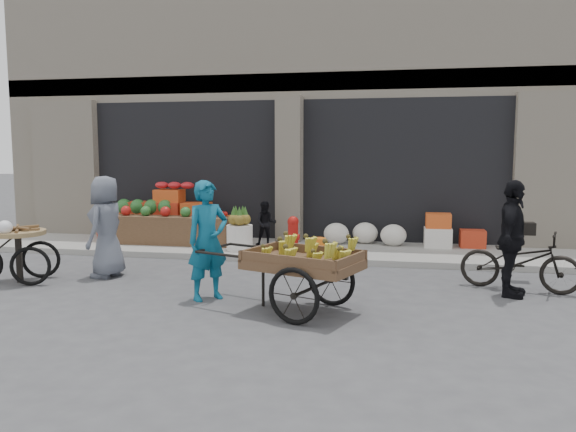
% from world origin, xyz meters
% --- Properties ---
extents(ground, '(80.00, 80.00, 0.00)m').
position_xyz_m(ground, '(0.00, 0.00, 0.00)').
color(ground, '#424244').
rests_on(ground, ground).
extents(sidewalk, '(18.00, 2.20, 0.12)m').
position_xyz_m(sidewalk, '(0.00, 4.10, 0.06)').
color(sidewalk, gray).
rests_on(sidewalk, ground).
extents(building, '(14.00, 6.45, 7.00)m').
position_xyz_m(building, '(0.00, 8.03, 3.37)').
color(building, beige).
rests_on(building, ground).
extents(fruit_display, '(3.10, 1.12, 1.24)m').
position_xyz_m(fruit_display, '(-2.48, 4.38, 0.67)').
color(fruit_display, red).
rests_on(fruit_display, sidewalk).
extents(pineapple_bin, '(0.52, 0.52, 0.50)m').
position_xyz_m(pineapple_bin, '(-0.75, 3.60, 0.37)').
color(pineapple_bin, silver).
rests_on(pineapple_bin, sidewalk).
extents(fire_hydrant, '(0.22, 0.22, 0.71)m').
position_xyz_m(fire_hydrant, '(0.35, 3.55, 0.50)').
color(fire_hydrant, '#A5140F').
rests_on(fire_hydrant, sidewalk).
extents(orange_bucket, '(0.32, 0.32, 0.30)m').
position_xyz_m(orange_bucket, '(0.85, 3.50, 0.27)').
color(orange_bucket, orange).
rests_on(orange_bucket, sidewalk).
extents(right_bay_goods, '(3.35, 0.60, 0.70)m').
position_xyz_m(right_bay_goods, '(2.61, 4.70, 0.41)').
color(right_bay_goods, silver).
rests_on(right_bay_goods, sidewalk).
extents(seated_person, '(0.51, 0.43, 0.93)m').
position_xyz_m(seated_person, '(-0.35, 4.20, 0.58)').
color(seated_person, black).
rests_on(seated_person, sidewalk).
extents(banana_cart, '(2.56, 1.68, 1.00)m').
position_xyz_m(banana_cart, '(1.12, -0.11, 0.73)').
color(banana_cart, brown).
rests_on(banana_cart, ground).
extents(vendor_woman, '(0.72, 0.72, 1.69)m').
position_xyz_m(vendor_woman, '(-0.26, 0.28, 0.84)').
color(vendor_woman, '#0F5978').
rests_on(vendor_woman, ground).
extents(tricycle_cart, '(1.45, 1.07, 0.95)m').
position_xyz_m(tricycle_cart, '(-3.58, 0.69, 0.57)').
color(tricycle_cart, '#9E7F51').
rests_on(tricycle_cart, ground).
extents(vendor_grey, '(0.57, 0.85, 1.69)m').
position_xyz_m(vendor_grey, '(-2.39, 1.34, 0.84)').
color(vendor_grey, slate).
rests_on(vendor_grey, ground).
extents(bicycle, '(1.81, 1.06, 0.90)m').
position_xyz_m(bicycle, '(4.16, 1.67, 0.45)').
color(bicycle, black).
rests_on(bicycle, ground).
extents(cyclist, '(0.68, 1.06, 1.68)m').
position_xyz_m(cyclist, '(3.96, 1.27, 0.84)').
color(cyclist, black).
rests_on(cyclist, ground).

